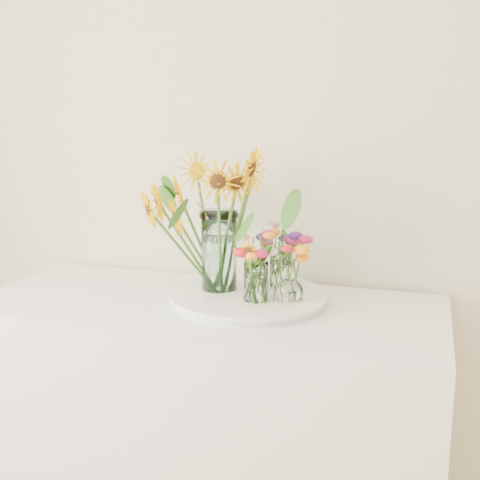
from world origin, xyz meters
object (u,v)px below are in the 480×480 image
at_px(small_vase_a, 256,282).
at_px(small_vase_c, 281,269).
at_px(counter, 208,439).
at_px(small_vase_b, 290,283).
at_px(mason_jar, 219,251).
at_px(tray, 248,298).

distance_m(small_vase_a, small_vase_c, 0.17).
xyz_separation_m(counter, small_vase_a, (0.16, -0.03, 0.53)).
bearing_deg(small_vase_c, small_vase_a, -100.94).
xyz_separation_m(counter, small_vase_b, (0.25, 0.01, 0.53)).
bearing_deg(small_vase_b, mason_jar, 169.12).
bearing_deg(tray, small_vase_a, -56.68).
bearing_deg(counter, small_vase_c, 35.90).
bearing_deg(tray, counter, -161.52).
bearing_deg(mason_jar, small_vase_c, 26.69).
relative_size(small_vase_b, small_vase_c, 0.93).
bearing_deg(small_vase_c, tray, -126.60).
distance_m(tray, small_vase_c, 0.15).
xyz_separation_m(mason_jar, small_vase_a, (0.14, -0.08, -0.07)).
distance_m(tray, mason_jar, 0.17).
height_order(tray, small_vase_c, small_vase_c).
relative_size(mason_jar, small_vase_c, 2.05).
xyz_separation_m(mason_jar, small_vase_b, (0.23, -0.04, -0.07)).
height_order(mason_jar, small_vase_b, mason_jar).
bearing_deg(counter, mason_jar, 67.58).
bearing_deg(mason_jar, counter, -112.42).
bearing_deg(mason_jar, tray, -8.37).
bearing_deg(small_vase_b, small_vase_c, 114.11).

